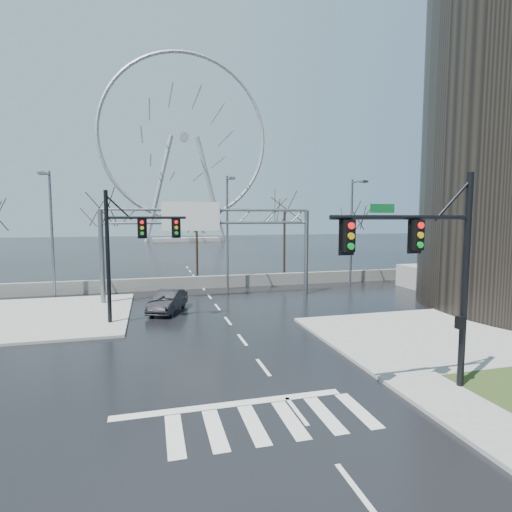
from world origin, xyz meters
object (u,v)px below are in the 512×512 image
object	(u,v)px
car	(168,301)
ferris_wheel	(184,144)
signal_mast_far	(127,244)
sign_gantry	(206,233)
signal_mast_near	(435,261)

from	to	relation	value
car	ferris_wheel	bearing A→B (deg)	105.90
signal_mast_far	sign_gantry	size ratio (longest dim) A/B	0.49
signal_mast_near	car	xyz separation A→B (m)	(-8.64, 15.57, -4.15)
car	signal_mast_far	bearing A→B (deg)	-110.98
signal_mast_near	sign_gantry	xyz separation A→B (m)	(-5.52, 19.00, 0.31)
sign_gantry	signal_mast_far	bearing A→B (deg)	-132.47
signal_mast_near	signal_mast_far	xyz separation A→B (m)	(-11.01, 13.00, -0.04)
signal_mast_far	sign_gantry	bearing A→B (deg)	47.53
sign_gantry	car	size ratio (longest dim) A/B	3.73
signal_mast_near	signal_mast_far	world-z (taller)	same
signal_mast_far	car	bearing A→B (deg)	47.31
signal_mast_near	car	bearing A→B (deg)	119.02
car	sign_gantry	bearing A→B (deg)	69.40
ferris_wheel	car	world-z (taller)	ferris_wheel
signal_mast_near	sign_gantry	size ratio (longest dim) A/B	0.49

